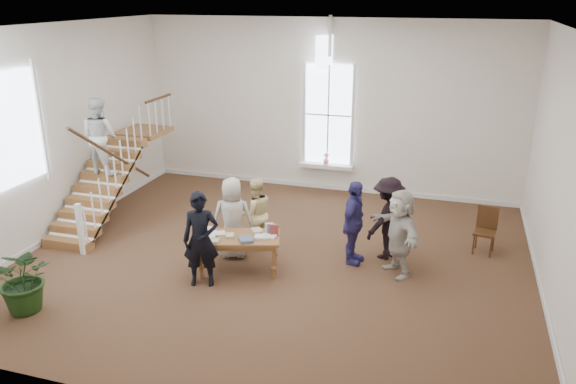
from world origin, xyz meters
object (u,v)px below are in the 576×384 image
(police_officer, at_px, (201,239))
(floor_plant, at_px, (25,279))
(person_yellow, at_px, (255,214))
(elderly_woman, at_px, (233,218))
(side_chair, at_px, (486,227))
(woman_cluster_a, at_px, (354,223))
(woman_cluster_b, at_px, (388,218))
(library_table, at_px, (238,240))
(woman_cluster_c, at_px, (399,233))

(police_officer, xyz_separation_m, floor_plant, (-2.43, -1.69, -0.30))
(police_officer, height_order, floor_plant, police_officer)
(person_yellow, distance_m, floor_plant, 4.46)
(elderly_woman, distance_m, side_chair, 5.19)
(woman_cluster_a, bearing_deg, woman_cluster_b, -45.11)
(floor_plant, bearing_deg, woman_cluster_a, 34.39)
(woman_cluster_b, xyz_separation_m, floor_plant, (-5.50, -3.80, -0.25))
(library_table, xyz_separation_m, person_yellow, (-0.05, 1.10, 0.11))
(woman_cluster_a, relative_size, woman_cluster_b, 1.00)
(woman_cluster_c, bearing_deg, side_chair, 97.01)
(elderly_woman, xyz_separation_m, woman_cluster_c, (3.27, 0.21, 0.01))
(woman_cluster_c, height_order, side_chair, woman_cluster_c)
(woman_cluster_c, bearing_deg, police_officer, -102.56)
(woman_cluster_b, distance_m, floor_plant, 6.69)
(library_table, xyz_separation_m, side_chair, (4.54, 2.31, -0.12))
(police_officer, xyz_separation_m, elderly_woman, (0.10, 1.25, -0.06))
(side_chair, bearing_deg, woman_cluster_c, -126.88)
(person_yellow, bearing_deg, floor_plant, 12.28)
(library_table, bearing_deg, woman_cluster_b, 12.50)
(police_officer, relative_size, floor_plant, 1.50)
(elderly_woman, height_order, woman_cluster_b, woman_cluster_b)
(police_officer, height_order, person_yellow, police_officer)
(person_yellow, bearing_deg, woman_cluster_b, 149.34)
(library_table, bearing_deg, person_yellow, 75.95)
(person_yellow, xyz_separation_m, woman_cluster_a, (2.07, -0.09, 0.08))
(woman_cluster_a, xyz_separation_m, side_chair, (2.51, 1.30, -0.31))
(side_chair, bearing_deg, floor_plant, -137.72)
(woman_cluster_a, height_order, side_chair, woman_cluster_a)
(library_table, relative_size, police_officer, 0.97)
(police_officer, distance_m, elderly_woman, 1.26)
(police_officer, distance_m, woman_cluster_c, 3.67)
(side_chair, bearing_deg, police_officer, -139.13)
(library_table, bearing_deg, elderly_woman, 103.58)
(elderly_woman, distance_m, woman_cluster_c, 3.28)
(library_table, xyz_separation_m, woman_cluster_b, (2.62, 1.46, 0.19))
(person_yellow, bearing_deg, elderly_woman, 20.71)
(woman_cluster_b, xyz_separation_m, woman_cluster_c, (0.30, -0.65, -0.00))
(woman_cluster_a, bearing_deg, police_officer, 131.90)
(library_table, distance_m, woman_cluster_c, 3.04)
(police_officer, distance_m, woman_cluster_a, 2.98)
(elderly_woman, xyz_separation_m, person_yellow, (0.30, 0.50, -0.07))
(police_officer, bearing_deg, person_yellow, 59.46)
(floor_plant, bearing_deg, elderly_woman, 49.34)
(woman_cluster_c, xyz_separation_m, floor_plant, (-5.80, -3.15, -0.25))
(elderly_woman, xyz_separation_m, woman_cluster_a, (2.37, 0.41, 0.02))
(library_table, height_order, woman_cluster_b, woman_cluster_b)
(woman_cluster_a, height_order, woman_cluster_c, woman_cluster_a)
(library_table, xyz_separation_m, elderly_woman, (-0.35, 0.60, 0.18))
(woman_cluster_a, bearing_deg, woman_cluster_c, -94.51)
(woman_cluster_b, bearing_deg, side_chair, 143.89)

